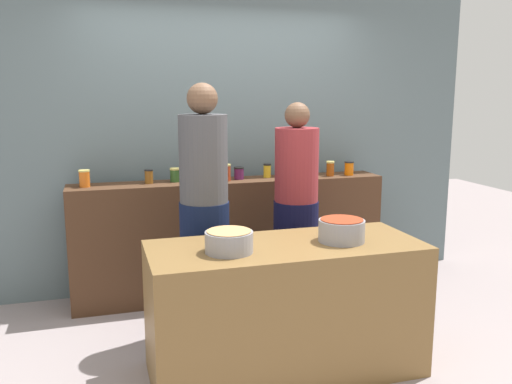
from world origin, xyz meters
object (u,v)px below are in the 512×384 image
at_px(cooking_pot_left, 229,242).
at_px(cooking_pot_center, 342,230).
at_px(preserve_jar_4, 227,172).
at_px(preserve_jar_5, 239,173).
at_px(preserve_jar_1, 149,176).
at_px(cook_with_tongs, 205,224).
at_px(preserve_jar_7, 285,170).
at_px(preserve_jar_10, 349,168).
at_px(preserve_jar_2, 175,175).
at_px(preserve_jar_0, 84,178).
at_px(cook_in_cap, 296,221).
at_px(preserve_jar_3, 201,174).
at_px(preserve_jar_6, 267,171).
at_px(preserve_jar_8, 307,169).
at_px(preserve_jar_9, 330,169).

xyz_separation_m(cooking_pot_left, cooking_pot_center, (0.73, 0.03, 0.01)).
height_order(preserve_jar_4, preserve_jar_5, preserve_jar_4).
distance_m(preserve_jar_1, cooking_pot_center, 1.80).
distance_m(preserve_jar_1, cook_with_tongs, 0.86).
distance_m(preserve_jar_7, preserve_jar_10, 0.60).
distance_m(preserve_jar_4, cooking_pot_center, 1.47).
xyz_separation_m(preserve_jar_4, preserve_jar_7, (0.54, 0.05, -0.01)).
bearing_deg(cook_with_tongs, preserve_jar_5, 59.28).
distance_m(preserve_jar_1, preserve_jar_5, 0.77).
relative_size(preserve_jar_2, preserve_jar_7, 0.98).
bearing_deg(preserve_jar_0, preserve_jar_7, 0.72).
relative_size(preserve_jar_1, preserve_jar_4, 0.81).
distance_m(preserve_jar_1, preserve_jar_7, 1.18).
xyz_separation_m(preserve_jar_4, cook_in_cap, (0.43, -0.53, -0.33)).
bearing_deg(preserve_jar_3, preserve_jar_7, 5.07).
xyz_separation_m(preserve_jar_5, cook_in_cap, (0.30, -0.59, -0.31)).
distance_m(preserve_jar_6, cooking_pot_center, 1.49).
height_order(preserve_jar_2, preserve_jar_8, preserve_jar_8).
height_order(preserve_jar_4, preserve_jar_7, preserve_jar_4).
distance_m(preserve_jar_6, preserve_jar_7, 0.16).
height_order(preserve_jar_4, cooking_pot_center, preserve_jar_4).
relative_size(preserve_jar_8, preserve_jar_10, 1.12).
height_order(preserve_jar_7, preserve_jar_8, preserve_jar_8).
height_order(preserve_jar_1, preserve_jar_10, preserve_jar_10).
xyz_separation_m(preserve_jar_0, preserve_jar_9, (2.10, -0.03, -0.00)).
height_order(preserve_jar_6, preserve_jar_7, same).
distance_m(preserve_jar_10, cooking_pot_center, 1.59).
bearing_deg(preserve_jar_0, preserve_jar_8, -0.44).
xyz_separation_m(preserve_jar_7, cooking_pot_center, (-0.14, -1.45, -0.17)).
bearing_deg(preserve_jar_2, cooking_pot_center, -60.87).
bearing_deg(preserve_jar_0, preserve_jar_10, -0.89).
distance_m(preserve_jar_5, cooking_pot_left, 1.57).
bearing_deg(cooking_pot_center, cooking_pot_left, -177.98).
bearing_deg(preserve_jar_8, preserve_jar_9, -4.17).
bearing_deg(cook_with_tongs, preserve_jar_8, 34.25).
relative_size(preserve_jar_10, cooking_pot_center, 0.43).
bearing_deg(preserve_jar_9, preserve_jar_8, 175.83).
bearing_deg(preserve_jar_2, preserve_jar_8, -3.12).
height_order(preserve_jar_0, preserve_jar_2, preserve_jar_0).
relative_size(preserve_jar_2, preserve_jar_10, 0.95).
distance_m(preserve_jar_2, preserve_jar_10, 1.56).
height_order(cooking_pot_center, cook_in_cap, cook_in_cap).
xyz_separation_m(preserve_jar_4, cook_with_tongs, (-0.34, -0.72, -0.26)).
relative_size(preserve_jar_4, cook_in_cap, 0.08).
xyz_separation_m(preserve_jar_4, preserve_jar_9, (0.95, -0.00, -0.00)).
bearing_deg(preserve_jar_7, cooking_pot_left, -120.54).
xyz_separation_m(preserve_jar_4, preserve_jar_8, (0.73, 0.01, -0.00)).
bearing_deg(preserve_jar_3, preserve_jar_5, 12.54).
bearing_deg(preserve_jar_4, preserve_jar_1, 175.17).
xyz_separation_m(preserve_jar_10, cook_with_tongs, (-1.47, -0.71, -0.25)).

